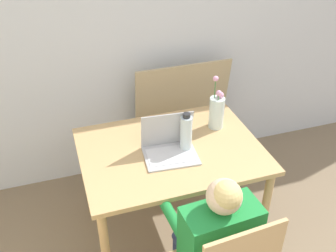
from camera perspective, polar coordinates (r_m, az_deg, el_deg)
wall_back at (r=2.87m, az=0.41°, el=16.11°), size 6.40×0.05×2.50m
dining_table at (r=2.40m, az=0.39°, el=-4.99°), size 1.07×0.80×0.71m
person_seated at (r=1.97m, az=6.73°, el=-15.80°), size 0.38×0.44×1.02m
laptop at (r=2.28m, az=0.16°, el=-2.73°), size 0.32×0.27×0.24m
flower_vase at (r=2.49m, az=7.08°, el=2.18°), size 0.10×0.10×0.36m
water_bottle at (r=2.27m, az=2.65°, el=-1.02°), size 0.07×0.07×0.25m
cardboard_panel at (r=3.11m, az=1.90°, el=1.52°), size 0.74×0.14×0.93m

